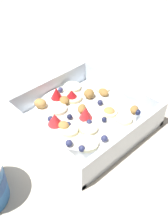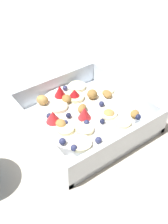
{
  "view_description": "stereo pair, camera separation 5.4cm",
  "coord_description": "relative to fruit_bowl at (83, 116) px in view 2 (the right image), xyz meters",
  "views": [
    {
      "loc": [
        -0.31,
        0.28,
        0.38
      ],
      "look_at": [
        -0.01,
        -0.01,
        0.03
      ],
      "focal_mm": 44.41,
      "sensor_mm": 36.0,
      "label": 1
    },
    {
      "loc": [
        -0.35,
        0.24,
        0.38
      ],
      "look_at": [
        -0.01,
        -0.01,
        0.03
      ],
      "focal_mm": 44.41,
      "sensor_mm": 36.0,
      "label": 2
    }
  ],
  "objects": [
    {
      "name": "fruit_bowl",
      "position": [
        0.0,
        0.0,
        0.0
      ],
      "size": [
        0.23,
        0.23,
        0.06
      ],
      "color": "white",
      "rests_on": "ground"
    },
    {
      "name": "ground_plane",
      "position": [
        0.01,
        0.01,
        -0.02
      ],
      "size": [
        2.4,
        2.4,
        0.0
      ],
      "primitive_type": "plane",
      "color": "beige"
    },
    {
      "name": "spoon",
      "position": [
        0.18,
        0.04,
        -0.02
      ],
      "size": [
        0.11,
        0.16,
        0.01
      ],
      "color": "silver",
      "rests_on": "ground"
    }
  ]
}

